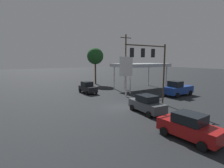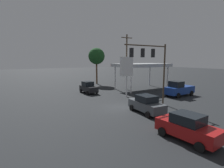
{
  "view_description": "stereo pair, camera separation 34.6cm",
  "coord_description": "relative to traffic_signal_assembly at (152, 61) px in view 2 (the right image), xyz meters",
  "views": [
    {
      "loc": [
        11.91,
        16.63,
        5.72
      ],
      "look_at": [
        0.0,
        -2.0,
        2.6
      ],
      "focal_mm": 28.0,
      "sensor_mm": 36.0,
      "label": 1
    },
    {
      "loc": [
        11.62,
        16.81,
        5.72
      ],
      "look_at": [
        0.0,
        -2.0,
        2.6
      ],
      "focal_mm": 28.0,
      "sensor_mm": 36.0,
      "label": 2
    }
  ],
  "objects": [
    {
      "name": "ground_plane",
      "position": [
        3.24,
        -1.62,
        -5.59
      ],
      "size": [
        200.0,
        200.0,
        0.0
      ],
      "primitive_type": "plane",
      "color": "black"
    },
    {
      "name": "traffic_signal_assembly",
      "position": [
        0.0,
        0.0,
        0.0
      ],
      "size": [
        6.23,
        0.43,
        7.57
      ],
      "color": "#473828",
      "rests_on": "ground"
    },
    {
      "name": "sedan_far",
      "position": [
        4.07,
        7.93,
        -4.64
      ],
      "size": [
        2.28,
        4.51,
        1.93
      ],
      "rotation": [
        0.0,
        0.0,
        1.63
      ],
      "color": "maroon",
      "rests_on": "ground"
    },
    {
      "name": "price_sign",
      "position": [
        -0.9,
        -6.12,
        -1.2
      ],
      "size": [
        2.3,
        0.27,
        6.13
      ],
      "color": "silver",
      "rests_on": "ground"
    },
    {
      "name": "gas_station_canopy",
      "position": [
        -7.79,
        -10.54,
        -1.03
      ],
      "size": [
        10.27,
        6.19,
        4.92
      ],
      "color": "#B2B7BC",
      "rests_on": "ground"
    },
    {
      "name": "street_tree",
      "position": [
        -3.6,
        -21.53,
        0.84
      ],
      "size": [
        3.79,
        3.79,
        8.37
      ],
      "color": "#4C331E",
      "rests_on": "ground"
    },
    {
      "name": "pickup_parked",
      "position": [
        -8.28,
        -2.26,
        -4.48
      ],
      "size": [
        5.26,
        2.39,
        2.4
      ],
      "rotation": [
        0.0,
        0.0,
        0.03
      ],
      "color": "navy",
      "rests_on": "ground"
    },
    {
      "name": "utility_pole",
      "position": [
        -4.8,
        -11.43,
        -0.16
      ],
      "size": [
        2.4,
        0.26,
        10.27
      ],
      "color": "#473828",
      "rests_on": "ground"
    },
    {
      "name": "hatchback_crossing",
      "position": [
        2.81,
        -12.0,
        -4.64
      ],
      "size": [
        2.17,
        3.91,
        1.97
      ],
      "rotation": [
        0.0,
        0.0,
        1.64
      ],
      "color": "black",
      "rests_on": "ground"
    },
    {
      "name": "sedan_waiting",
      "position": [
        2.13,
        1.61,
        -4.64
      ],
      "size": [
        2.32,
        4.52,
        1.93
      ],
      "rotation": [
        0.0,
        0.0,
        1.49
      ],
      "color": "#474C51",
      "rests_on": "ground"
    }
  ]
}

